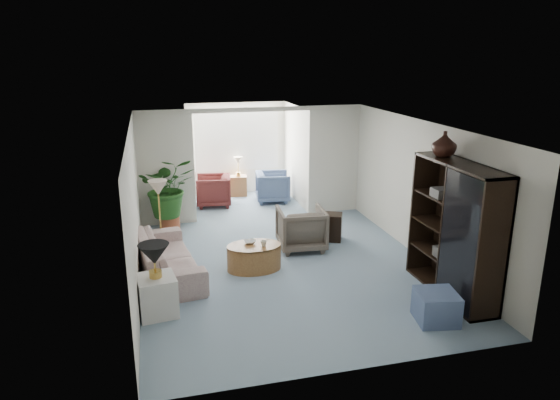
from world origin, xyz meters
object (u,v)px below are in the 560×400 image
object	(u,v)px
floor_lamp	(158,188)
sunroom_chair_blue	(273,187)
framed_picture	(426,168)
wingback_chair	(301,228)
entertainment_cabinet	(455,230)
sunroom_chair_maroon	(213,191)
plant_pot	(170,223)
sofa	(167,257)
cabinet_urn	(444,144)
table_lamp	(154,254)
end_table	(157,296)
coffee_table	(254,257)
coffee_bowl	(250,242)
side_table_dark	(330,227)
ottoman	(436,307)
coffee_cup	(264,244)
sunroom_table	(239,186)

from	to	relation	value
floor_lamp	sunroom_chair_blue	world-z (taller)	floor_lamp
framed_picture	wingback_chair	size ratio (longest dim) A/B	0.56
entertainment_cabinet	sunroom_chair_maroon	world-z (taller)	entertainment_cabinet
entertainment_cabinet	plant_pot	xyz separation A→B (m)	(-4.12, 4.04, -0.88)
wingback_chair	sofa	bearing A→B (deg)	17.72
cabinet_urn	wingback_chair	bearing A→B (deg)	132.58
cabinet_urn	table_lamp	bearing A→B (deg)	-179.15
plant_pot	end_table	bearing A→B (deg)	-95.53
coffee_table	coffee_bowl	bearing A→B (deg)	116.57
side_table_dark	cabinet_urn	size ratio (longest dim) A/B	1.38
table_lamp	ottoman	world-z (taller)	table_lamp
sunroom_chair_blue	sunroom_chair_maroon	world-z (taller)	sunroom_chair_maroon
coffee_table	table_lamp	bearing A→B (deg)	-144.10
side_table_dark	coffee_cup	bearing A→B (deg)	-144.97
ottoman	sunroom_table	bearing A→B (deg)	102.44
floor_lamp	sunroom_chair_maroon	distance (m)	3.17
sofa	plant_pot	bearing A→B (deg)	-11.42
plant_pot	entertainment_cabinet	bearing A→B (deg)	-44.43
side_table_dark	cabinet_urn	distance (m)	3.14
coffee_bowl	coffee_cup	xyz separation A→B (m)	(0.20, -0.20, 0.02)
wingback_chair	sunroom_chair_maroon	xyz separation A→B (m)	(-1.27, 3.25, -0.03)
coffee_table	plant_pot	world-z (taller)	coffee_table
sofa	cabinet_urn	bearing A→B (deg)	-114.37
coffee_cup	entertainment_cabinet	xyz separation A→B (m)	(2.65, -1.54, 0.55)
wingback_chair	plant_pot	bearing A→B (deg)	-30.23
end_table	cabinet_urn	size ratio (longest dim) A/B	1.47
cabinet_urn	sunroom_chair_maroon	xyz separation A→B (m)	(-3.00, 5.13, -1.91)
floor_lamp	coffee_cup	distance (m)	2.29
side_table_dark	ottoman	bearing A→B (deg)	-84.15
sofa	entertainment_cabinet	xyz separation A→B (m)	(4.27, -1.78, 0.72)
sofa	coffee_bowl	world-z (taller)	sofa
side_table_dark	sunroom_table	world-z (taller)	side_table_dark
table_lamp	entertainment_cabinet	world-z (taller)	entertainment_cabinet
sofa	sunroom_table	xyz separation A→B (m)	(2.02, 4.60, -0.07)
sofa	coffee_table	size ratio (longest dim) A/B	2.36
floor_lamp	entertainment_cabinet	bearing A→B (deg)	-33.72
sofa	coffee_table	xyz separation A→B (m)	(1.47, -0.14, -0.10)
coffee_table	ottoman	bearing A→B (deg)	-48.24
coffee_table	cabinet_urn	size ratio (longest dim) A/B	2.40
table_lamp	floor_lamp	size ratio (longest dim) A/B	1.22
sofa	end_table	distance (m)	1.37
table_lamp	wingback_chair	distance (m)	3.41
entertainment_cabinet	coffee_table	bearing A→B (deg)	149.65
cabinet_urn	sunroom_chair_blue	xyz separation A→B (m)	(-1.50, 5.13, -1.91)
sunroom_chair_blue	sunroom_chair_maroon	distance (m)	1.50
sunroom_chair_blue	entertainment_cabinet	bearing A→B (deg)	-156.91
coffee_table	entertainment_cabinet	size ratio (longest dim) A/B	0.45
plant_pot	sofa	bearing A→B (deg)	-93.78
entertainment_cabinet	sofa	bearing A→B (deg)	157.34
sunroom_chair_maroon	plant_pot	bearing A→B (deg)	-27.06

